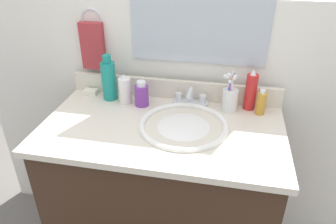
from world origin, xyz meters
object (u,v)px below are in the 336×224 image
object	(u,v)px
hand_towel	(93,46)
bottle_oil_amber	(261,103)
cup_white_ceramic	(230,99)
bottle_lotion_white	(125,90)
bottle_cream_purple	(142,95)
bottle_spray_red	(251,91)
soap_bar	(91,92)
faucet	(190,99)
bottle_mouthwash_teal	(109,80)

from	to	relation	value
hand_towel	bottle_oil_amber	size ratio (longest dim) A/B	1.95
cup_white_ceramic	bottle_lotion_white	bearing A→B (deg)	-177.63
bottle_cream_purple	cup_white_ceramic	distance (m)	0.39
bottle_spray_red	bottle_oil_amber	size ratio (longest dim) A/B	1.64
hand_towel	soap_bar	distance (m)	0.22
bottle_spray_red	cup_white_ceramic	xyz separation A→B (m)	(-0.09, -0.04, -0.03)
faucet	bottle_lotion_white	distance (m)	0.30
bottle_lotion_white	hand_towel	bearing A→B (deg)	148.24
bottle_spray_red	soap_bar	xyz separation A→B (m)	(-0.75, -0.01, -0.07)
bottle_mouthwash_teal	bottle_oil_amber	size ratio (longest dim) A/B	1.89
bottle_spray_red	bottle_mouthwash_teal	world-z (taller)	bottle_mouthwash_teal
soap_bar	bottle_mouthwash_teal	bearing A→B (deg)	-12.06
faucet	bottle_lotion_white	xyz separation A→B (m)	(-0.29, -0.04, 0.04)
bottle_mouthwash_teal	cup_white_ceramic	bearing A→B (deg)	-0.58
faucet	bottle_spray_red	bearing A→B (deg)	2.95
bottle_oil_amber	cup_white_ceramic	bearing A→B (deg)	179.16
hand_towel	bottle_oil_amber	distance (m)	0.81
hand_towel	bottle_mouthwash_teal	world-z (taller)	hand_towel
faucet	cup_white_ceramic	xyz separation A→B (m)	(0.17, -0.02, 0.03)
bottle_spray_red	bottle_cream_purple	xyz separation A→B (m)	(-0.47, -0.06, -0.03)
bottle_oil_amber	cup_white_ceramic	size ratio (longest dim) A/B	0.61
faucet	bottle_lotion_white	bearing A→B (deg)	-171.88
bottle_cream_purple	bottle_oil_amber	bearing A→B (deg)	2.88
bottle_lotion_white	cup_white_ceramic	distance (m)	0.47
bottle_spray_red	bottle_mouthwash_teal	xyz separation A→B (m)	(-0.64, -0.03, 0.01)
bottle_spray_red	bottle_cream_purple	size ratio (longest dim) A/B	1.59
faucet	bottle_spray_red	size ratio (longest dim) A/B	0.86
hand_towel	bottle_oil_amber	world-z (taller)	hand_towel
bottle_spray_red	hand_towel	bearing A→B (deg)	175.52
bottle_cream_purple	soap_bar	size ratio (longest dim) A/B	1.83
faucet	bottle_lotion_white	world-z (taller)	bottle_lotion_white
bottle_spray_red	soap_bar	world-z (taller)	bottle_spray_red
faucet	bottle_cream_purple	distance (m)	0.22
bottle_lotion_white	bottle_oil_amber	xyz separation A→B (m)	(0.60, 0.02, -0.01)
bottle_mouthwash_teal	soap_bar	distance (m)	0.14
faucet	soap_bar	distance (m)	0.49
bottle_spray_red	cup_white_ceramic	size ratio (longest dim) A/B	1.01
faucet	bottle_cream_purple	size ratio (longest dim) A/B	1.37
bottle_spray_red	bottle_oil_amber	xyz separation A→B (m)	(0.05, -0.04, -0.03)
bottle_lotion_white	soap_bar	world-z (taller)	bottle_lotion_white
faucet	bottle_oil_amber	bearing A→B (deg)	-4.57
bottle_oil_amber	soap_bar	xyz separation A→B (m)	(-0.79, 0.03, -0.04)
bottle_lotion_white	bottle_oil_amber	world-z (taller)	bottle_lotion_white
bottle_mouthwash_teal	hand_towel	bearing A→B (deg)	138.62
hand_towel	faucet	distance (m)	0.52
cup_white_ceramic	soap_bar	bearing A→B (deg)	177.50
bottle_cream_purple	bottle_oil_amber	world-z (taller)	bottle_cream_purple
bottle_lotion_white	soap_bar	size ratio (longest dim) A/B	2.23
faucet	bottle_mouthwash_teal	bearing A→B (deg)	-177.43
hand_towel	soap_bar	xyz separation A→B (m)	(-0.01, -0.06, -0.21)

